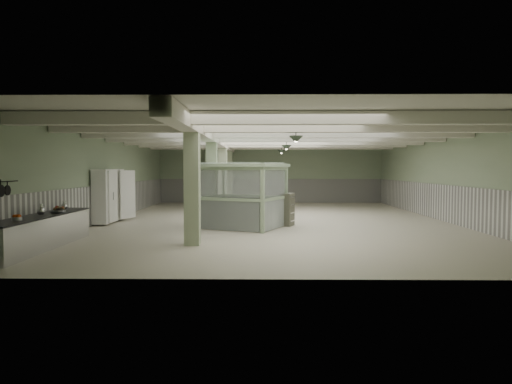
{
  "coord_description": "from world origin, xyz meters",
  "views": [
    {
      "loc": [
        -0.51,
        -18.85,
        2.18
      ],
      "look_at": [
        -0.75,
        -1.99,
        1.3
      ],
      "focal_mm": 32.0,
      "sensor_mm": 36.0,
      "label": 1
    }
  ],
  "objects_px": {
    "walkin_cooler": "(109,197)",
    "filing_cabinet": "(287,209)",
    "guard_booth": "(241,183)",
    "prep_counter": "(39,232)"
  },
  "relations": [
    {
      "from": "walkin_cooler",
      "to": "guard_booth",
      "type": "xyz_separation_m",
      "value": [
        5.34,
        -1.33,
        0.58
      ]
    },
    {
      "from": "prep_counter",
      "to": "walkin_cooler",
      "type": "bearing_deg",
      "value": 90.81
    },
    {
      "from": "guard_booth",
      "to": "filing_cabinet",
      "type": "height_order",
      "value": "guard_booth"
    },
    {
      "from": "filing_cabinet",
      "to": "guard_booth",
      "type": "bearing_deg",
      "value": -141.12
    },
    {
      "from": "walkin_cooler",
      "to": "filing_cabinet",
      "type": "height_order",
      "value": "walkin_cooler"
    },
    {
      "from": "prep_counter",
      "to": "guard_booth",
      "type": "height_order",
      "value": "guard_booth"
    },
    {
      "from": "prep_counter",
      "to": "guard_booth",
      "type": "xyz_separation_m",
      "value": [
        5.25,
        4.58,
        1.16
      ]
    },
    {
      "from": "prep_counter",
      "to": "guard_booth",
      "type": "relative_size",
      "value": 1.34
    },
    {
      "from": "guard_booth",
      "to": "prep_counter",
      "type": "bearing_deg",
      "value": -115.61
    },
    {
      "from": "walkin_cooler",
      "to": "filing_cabinet",
      "type": "distance_m",
      "value": 7.12
    }
  ]
}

